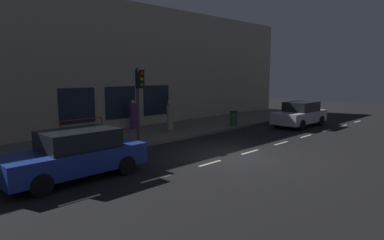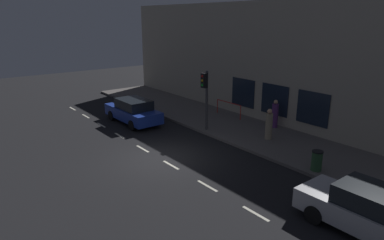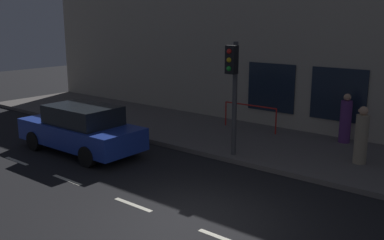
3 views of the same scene
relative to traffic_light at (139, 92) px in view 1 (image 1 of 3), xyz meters
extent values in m
plane|color=black|center=(-4.30, -1.70, -2.52)|extent=(60.00, 60.00, 0.00)
cube|color=#5B5654|center=(1.95, -1.70, -2.45)|extent=(4.50, 32.00, 0.15)
cube|color=#B2A893|center=(4.50, -1.70, 1.26)|extent=(0.60, 32.00, 7.56)
cube|color=#192333|center=(4.17, -4.37, -0.83)|extent=(0.04, 2.01, 1.88)
cube|color=#192333|center=(4.17, -1.70, -0.83)|extent=(0.04, 2.01, 1.88)
cube|color=#192333|center=(4.17, 0.98, -0.83)|extent=(0.04, 2.01, 1.88)
cube|color=beige|center=(-4.30, -15.70, -2.52)|extent=(0.12, 1.20, 0.01)
cube|color=beige|center=(-4.30, -13.10, -2.52)|extent=(0.12, 1.20, 0.01)
cube|color=beige|center=(-4.30, -10.50, -2.52)|extent=(0.12, 1.20, 0.01)
cube|color=beige|center=(-4.30, -7.90, -2.52)|extent=(0.12, 1.20, 0.01)
cube|color=beige|center=(-4.30, -5.30, -2.52)|extent=(0.12, 1.20, 0.01)
cube|color=beige|center=(-4.30, -2.70, -2.52)|extent=(0.12, 1.20, 0.01)
cube|color=beige|center=(-4.30, -0.10, -2.52)|extent=(0.12, 1.20, 0.01)
cube|color=beige|center=(-4.30, 2.50, -2.52)|extent=(0.12, 1.20, 0.01)
cube|color=beige|center=(-4.30, 5.10, -2.52)|extent=(0.12, 1.20, 0.01)
cylinder|color=#424244|center=(0.11, 0.00, -0.63)|extent=(0.15, 0.15, 3.49)
cube|color=black|center=(-0.09, 0.00, 0.60)|extent=(0.26, 0.32, 0.84)
sphere|color=red|center=(-0.23, 0.00, 0.85)|extent=(0.15, 0.15, 0.15)
sphere|color=gold|center=(-0.23, 0.00, 0.60)|extent=(0.15, 0.15, 0.15)
sphere|color=green|center=(-0.23, 0.00, 0.35)|extent=(0.15, 0.15, 0.15)
cube|color=#1E389E|center=(-2.42, 4.34, -1.89)|extent=(1.86, 4.51, 0.70)
cube|color=black|center=(-2.42, 4.16, -1.24)|extent=(1.62, 2.35, 0.60)
cylinder|color=black|center=(-3.28, 5.72, -2.20)|extent=(0.23, 0.64, 0.64)
cylinder|color=black|center=(-1.59, 5.74, -2.20)|extent=(0.23, 0.64, 0.64)
cylinder|color=black|center=(-3.25, 2.94, -2.20)|extent=(0.23, 0.64, 0.64)
cylinder|color=black|center=(-1.56, 2.96, -2.20)|extent=(0.23, 0.64, 0.64)
cube|color=#B7B7BC|center=(-2.40, -10.80, -1.89)|extent=(1.79, 4.37, 0.70)
cube|color=black|center=(-2.40, -10.98, -1.24)|extent=(1.56, 2.28, 0.60)
cylinder|color=black|center=(-3.23, -9.46, -2.20)|extent=(0.23, 0.64, 0.64)
cylinder|color=black|center=(-1.60, -9.44, -2.20)|extent=(0.23, 0.64, 0.64)
cylinder|color=black|center=(-3.20, -12.16, -2.20)|extent=(0.23, 0.64, 0.64)
cylinder|color=black|center=(-1.57, -12.14, -2.20)|extent=(0.23, 0.64, 0.64)
cylinder|color=gray|center=(1.72, -3.37, -1.65)|extent=(0.53, 0.53, 1.45)
sphere|color=tan|center=(1.72, -3.37, -0.79)|extent=(0.26, 0.26, 0.26)
cube|color=tan|center=(1.65, -3.27, -0.79)|extent=(0.08, 0.08, 0.07)
cylinder|color=#5B2D70|center=(3.66, -2.20, -1.65)|extent=(0.52, 0.52, 1.45)
sphere|color=tan|center=(3.66, -2.20, -0.80)|extent=(0.24, 0.24, 0.24)
cube|color=tan|center=(3.61, -2.30, -0.80)|extent=(0.08, 0.07, 0.07)
cylinder|color=#2D5633|center=(0.20, -7.31, -1.95)|extent=(0.45, 0.45, 0.84)
cylinder|color=black|center=(0.20, -7.31, -1.50)|extent=(0.48, 0.48, 0.06)
cylinder|color=red|center=(3.14, 0.16, -1.90)|extent=(0.05, 0.05, 0.95)
cylinder|color=red|center=(3.14, 2.39, -1.90)|extent=(0.05, 0.05, 0.95)
cylinder|color=red|center=(3.14, 1.27, -1.42)|extent=(0.05, 2.23, 0.05)
camera|label=1|loc=(-12.44, 8.98, 0.85)|focal=30.99mm
camera|label=2|loc=(-12.52, -14.83, 4.04)|focal=32.12mm
camera|label=3|loc=(-10.87, -7.20, 1.76)|focal=40.70mm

